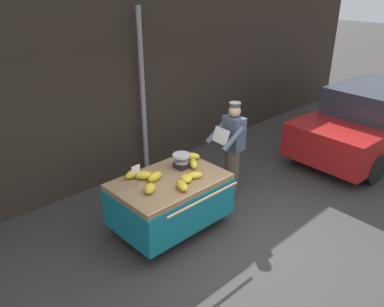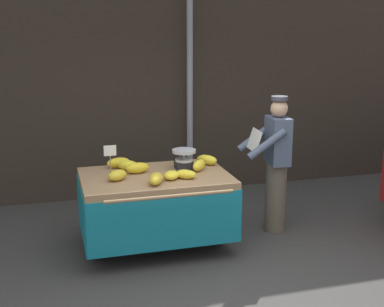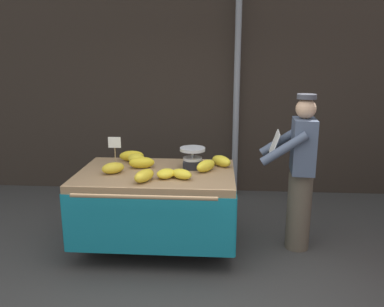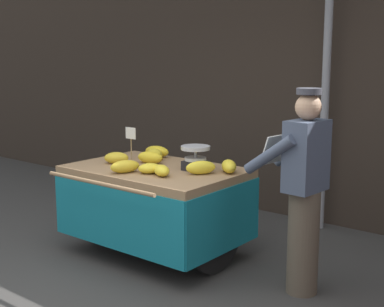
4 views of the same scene
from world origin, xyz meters
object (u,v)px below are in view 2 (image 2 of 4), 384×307
banana_bunch_8 (138,168)px  banana_bunch_1 (118,163)px  banana_bunch_4 (117,175)px  banana_bunch_7 (156,179)px  vendor_person (276,164)px  street_pole (190,91)px  banana_bunch_6 (199,165)px  weighing_scale (184,159)px  banana_cart (155,194)px  banana_bunch_5 (128,165)px  banana_bunch_0 (207,160)px  banana_bunch_3 (172,175)px  price_sign (110,153)px  banana_bunch_2 (186,174)px

banana_bunch_8 → banana_bunch_1: bearing=121.0°
banana_bunch_4 → banana_bunch_7: banana_bunch_7 is taller
vendor_person → street_pole: bearing=110.2°
street_pole → banana_bunch_6: 1.92m
banana_bunch_4 → weighing_scale: bearing=17.0°
banana_cart → banana_bunch_5: banana_bunch_5 is taller
banana_bunch_6 → banana_bunch_8: size_ratio=1.01×
banana_bunch_5 → banana_bunch_6: 0.84m
banana_bunch_0 → vendor_person: bearing=-10.0°
banana_bunch_3 → price_sign: bearing=148.6°
banana_bunch_5 → banana_bunch_7: (0.21, -0.63, 0.00)m
street_pole → banana_bunch_7: 2.46m
banana_bunch_8 → banana_bunch_4: bearing=-140.1°
banana_bunch_1 → price_sign: bearing=-115.1°
banana_bunch_5 → vendor_person: vendor_person is taller
banana_bunch_4 → banana_bunch_0: bearing=17.3°
banana_bunch_7 → banana_bunch_8: (-0.12, 0.47, 0.00)m
banana_bunch_1 → banana_bunch_7: 0.82m
vendor_person → banana_bunch_5: bearing=174.5°
banana_cart → banana_bunch_4: banana_bunch_4 is taller
weighing_scale → banana_bunch_2: bearing=-102.1°
street_pole → banana_bunch_0: (-0.22, -1.55, -0.64)m
banana_bunch_2 → street_pole: bearing=73.2°
banana_bunch_8 → vendor_person: 1.72m
banana_cart → banana_bunch_6: bearing=4.3°
banana_bunch_1 → banana_bunch_6: size_ratio=1.00×
banana_bunch_5 → banana_bunch_6: bearing=-16.8°
price_sign → banana_bunch_0: bearing=5.0°
banana_bunch_5 → banana_bunch_2: bearing=-42.6°
weighing_scale → vendor_person: size_ratio=0.16×
banana_cart → banana_bunch_5: size_ratio=6.08×
weighing_scale → banana_bunch_7: bearing=-131.5°
banana_bunch_6 → vendor_person: bearing=3.8°
banana_bunch_0 → banana_bunch_4: bearing=-162.7°
banana_bunch_6 → banana_bunch_7: bearing=-146.8°
banana_bunch_6 → banana_bunch_0: bearing=52.7°
price_sign → banana_bunch_7: price_sign is taller
street_pole → banana_bunch_1: 1.99m
banana_bunch_6 → vendor_person: 1.02m
banana_bunch_7 → vendor_person: 1.67m
banana_bunch_0 → banana_bunch_5: size_ratio=0.96×
banana_bunch_1 → banana_bunch_3: 0.81m
banana_cart → vendor_person: bearing=4.0°
banana_bunch_3 → banana_bunch_6: size_ratio=0.76×
street_pole → banana_bunch_3: 2.28m
weighing_scale → banana_bunch_1: bearing=160.2°
weighing_scale → banana_bunch_1: (-0.74, 0.27, -0.06)m
banana_cart → banana_bunch_4: size_ratio=6.93×
banana_bunch_4 → price_sign: bearing=99.2°
banana_bunch_0 → banana_bunch_3: size_ratio=1.26×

